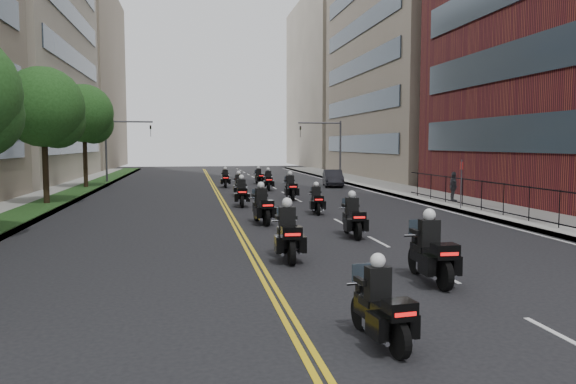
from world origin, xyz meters
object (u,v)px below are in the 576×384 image
object	(u,v)px
motorcycle_3	(353,219)
parked_sedan	(333,178)
motorcycle_8	(239,186)
pedestrian_c	(453,187)
motorcycle_0	(381,309)
motorcycle_7	(290,189)
motorcycle_9	(268,181)
motorcycle_6	(242,194)
motorcycle_2	(288,235)
motorcycle_10	(225,179)
motorcycle_5	(316,201)
motorcycle_11	(259,177)
motorcycle_4	(262,207)
motorcycle_1	(431,254)

from	to	relation	value
motorcycle_3	parked_sedan	world-z (taller)	motorcycle_3
motorcycle_8	pedestrian_c	xyz separation A→B (m)	(11.72, -7.30, 0.35)
motorcycle_0	motorcycle_7	distance (m)	25.22
motorcycle_3	motorcycle_9	xyz separation A→B (m)	(-0.17, 21.54, -0.01)
motorcycle_9	motorcycle_6	bearing A→B (deg)	-101.25
motorcycle_2	motorcycle_10	distance (m)	28.57
motorcycle_0	motorcycle_8	distance (m)	28.32
motorcycle_2	motorcycle_9	distance (m)	25.35
motorcycle_5	motorcycle_10	bearing A→B (deg)	105.67
motorcycle_2	motorcycle_5	size ratio (longest dim) A/B	1.17
motorcycle_11	motorcycle_4	bearing A→B (deg)	-103.26
pedestrian_c	motorcycle_0	bearing A→B (deg)	158.42
motorcycle_7	motorcycle_3	bearing A→B (deg)	-90.42
motorcycle_2	motorcycle_7	size ratio (longest dim) A/B	1.04
motorcycle_4	motorcycle_8	xyz separation A→B (m)	(0.15, 13.39, -0.06)
motorcycle_4	motorcycle_9	size ratio (longest dim) A/B	1.07
motorcycle_5	pedestrian_c	size ratio (longest dim) A/B	1.26
motorcycle_1	motorcycle_10	size ratio (longest dim) A/B	1.11
motorcycle_10	motorcycle_4	bearing A→B (deg)	-88.25
motorcycle_6	motorcycle_10	bearing A→B (deg)	92.84
motorcycle_2	motorcycle_4	distance (m)	7.66
motorcycle_2	motorcycle_7	distance (m)	18.08
motorcycle_0	motorcycle_11	bearing A→B (deg)	79.27
motorcycle_3	motorcycle_6	xyz separation A→B (m)	(-3.13, 11.05, 0.01)
motorcycle_5	motorcycle_10	size ratio (longest dim) A/B	0.96
motorcycle_11	pedestrian_c	distance (m)	20.28
motorcycle_11	parked_sedan	world-z (taller)	motorcycle_11
motorcycle_3	motorcycle_8	size ratio (longest dim) A/B	1.03
motorcycle_7	motorcycle_11	distance (m)	14.12
motorcycle_1	motorcycle_2	xyz separation A→B (m)	(-3.03, 3.34, 0.00)
motorcycle_1	motorcycle_2	bearing A→B (deg)	132.88
motorcycle_4	motorcycle_7	xyz separation A→B (m)	(3.06, 10.13, -0.02)
motorcycle_5	motorcycle_6	distance (m)	5.21
motorcycle_1	motorcycle_8	xyz separation A→B (m)	(-2.68, 24.39, -0.07)
motorcycle_7	motorcycle_6	bearing A→B (deg)	-136.52
motorcycle_11	parked_sedan	bearing A→B (deg)	-41.11
motorcycle_3	motorcycle_8	distance (m)	17.63
pedestrian_c	parked_sedan	bearing A→B (deg)	21.12
motorcycle_10	parked_sedan	size ratio (longest dim) A/B	0.54
motorcycle_7	motorcycle_11	world-z (taller)	motorcycle_7
motorcycle_4	motorcycle_11	world-z (taller)	motorcycle_4
motorcycle_3	motorcycle_5	distance (m)	7.05
motorcycle_4	motorcycle_5	xyz separation A→B (m)	(3.10, 3.03, -0.09)
motorcycle_10	pedestrian_c	bearing A→B (deg)	-49.67
motorcycle_1	motorcycle_11	xyz separation A→B (m)	(-0.01, 35.24, -0.12)
motorcycle_9	motorcycle_11	distance (m)	6.72
motorcycle_2	motorcycle_4	bearing A→B (deg)	90.54
motorcycle_5	motorcycle_3	bearing A→B (deg)	-86.87
motorcycle_11	parked_sedan	size ratio (longest dim) A/B	0.50
motorcycle_1	motorcycle_9	size ratio (longest dim) A/B	1.08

